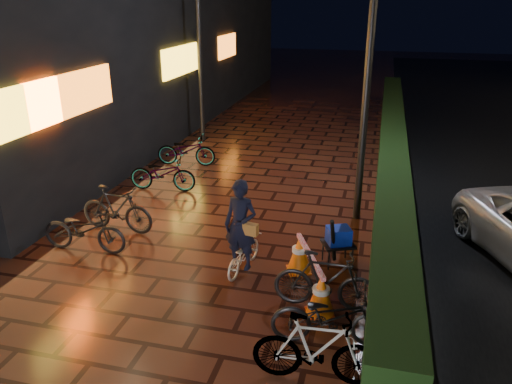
# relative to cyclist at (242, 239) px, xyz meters

# --- Properties ---
(ground) EXTENTS (80.00, 80.00, 0.00)m
(ground) POSITION_rel_cyclist_xyz_m (-0.76, -1.14, -0.64)
(ground) COLOR #381911
(ground) RESTS_ON ground
(hedge) EXTENTS (0.70, 20.00, 1.00)m
(hedge) POSITION_rel_cyclist_xyz_m (2.54, 6.86, -0.14)
(hedge) COLOR black
(hedge) RESTS_ON ground
(lamp_post_hedge) EXTENTS (0.53, 0.30, 5.73)m
(lamp_post_hedge) POSITION_rel_cyclist_xyz_m (1.82, 2.81, 2.52)
(lamp_post_hedge) COLOR black
(lamp_post_hedge) RESTS_ON ground
(lamp_post_sf) EXTENTS (0.51, 0.15, 5.37)m
(lamp_post_sf) POSITION_rel_cyclist_xyz_m (-3.61, 7.99, 2.32)
(lamp_post_sf) COLOR black
(lamp_post_sf) RESTS_ON ground
(cyclist) EXTENTS (0.65, 1.25, 1.71)m
(cyclist) POSITION_rel_cyclist_xyz_m (0.00, 0.00, 0.00)
(cyclist) COLOR silver
(cyclist) RESTS_ON ground
(traffic_barrier) EXTENTS (1.03, 1.69, 0.70)m
(traffic_barrier) POSITION_rel_cyclist_xyz_m (1.24, -0.34, -0.29)
(traffic_barrier) COLOR orange
(traffic_barrier) RESTS_ON ground
(cart_assembly) EXTENTS (0.68, 0.73, 1.03)m
(cart_assembly) POSITION_rel_cyclist_xyz_m (1.60, 0.65, -0.11)
(cart_assembly) COLOR black
(cart_assembly) RESTS_ON ground
(parked_bikes_storefront) EXTENTS (1.91, 6.03, 0.97)m
(parked_bikes_storefront) POSITION_rel_cyclist_xyz_m (-3.04, 2.45, -0.19)
(parked_bikes_storefront) COLOR black
(parked_bikes_storefront) RESTS_ON ground
(parked_bikes_hedge) EXTENTS (1.85, 2.13, 0.97)m
(parked_bikes_hedge) POSITION_rel_cyclist_xyz_m (1.64, -1.58, -0.17)
(parked_bikes_hedge) COLOR black
(parked_bikes_hedge) RESTS_ON ground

